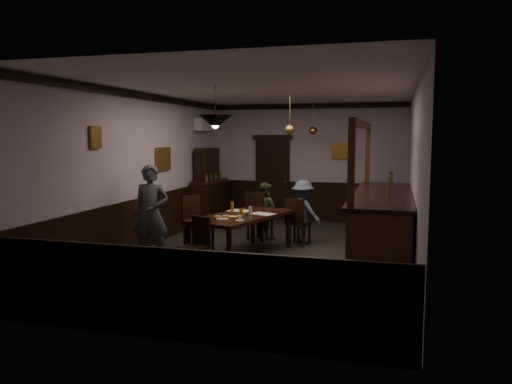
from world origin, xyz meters
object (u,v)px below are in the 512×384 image
(chair_far_right, at_px, (297,220))
(person_seated_left, at_px, (265,210))
(person_standing, at_px, (151,214))
(coffee_cup, at_px, (240,217))
(bar_counter, at_px, (382,223))
(pendant_iron, at_px, (215,122))
(soda_can, at_px, (241,212))
(chair_near, at_px, (197,242))
(pendant_brass_mid, at_px, (290,130))
(chair_far_left, at_px, (258,214))
(person_seated_right, at_px, (303,212))
(pendant_brass_far, at_px, (313,131))
(sideboard, at_px, (209,194))
(dining_table, at_px, (242,218))
(chair_side, at_px, (195,221))

(chair_far_right, relative_size, person_seated_left, 0.79)
(person_standing, bearing_deg, coffee_cup, 2.86)
(person_seated_left, xyz_separation_m, bar_counter, (2.45, -1.01, 0.02))
(person_seated_left, bearing_deg, pendant_iron, 118.77)
(person_seated_left, xyz_separation_m, soda_can, (0.01, -1.73, 0.21))
(chair_near, relative_size, pendant_brass_mid, 1.10)
(chair_far_left, distance_m, chair_near, 2.63)
(chair_far_left, bearing_deg, person_standing, 79.81)
(person_seated_right, relative_size, pendant_brass_mid, 1.58)
(person_seated_left, bearing_deg, soda_can, 124.48)
(pendant_iron, height_order, pendant_brass_far, same)
(pendant_brass_mid, bearing_deg, sideboard, 148.38)
(chair_far_right, distance_m, sideboard, 3.12)
(chair_far_left, relative_size, pendant_brass_mid, 1.26)
(coffee_cup, bearing_deg, person_seated_left, 109.64)
(dining_table, xyz_separation_m, chair_far_left, (-0.08, 1.34, -0.13))
(pendant_brass_mid, xyz_separation_m, pendant_brass_far, (0.20, 1.71, 0.00))
(person_seated_right, xyz_separation_m, pendant_brass_far, (-0.11, 1.81, 1.66))
(chair_near, bearing_deg, soda_can, 94.05)
(person_standing, height_order, sideboard, sideboard)
(chair_far_right, relative_size, pendant_brass_mid, 1.17)
(chair_side, relative_size, coffee_cup, 13.19)
(chair_near, height_order, chair_side, chair_side)
(pendant_brass_far, bearing_deg, soda_can, -102.73)
(dining_table, distance_m, coffee_cup, 0.60)
(person_seated_left, relative_size, bar_counter, 0.28)
(pendant_brass_far, bearing_deg, bar_counter, -56.64)
(person_seated_right, height_order, soda_can, person_seated_right)
(chair_far_left, distance_m, person_seated_right, 0.95)
(pendant_iron, bearing_deg, bar_counter, 27.22)
(chair_near, relative_size, coffee_cup, 11.11)
(coffee_cup, distance_m, sideboard, 3.95)
(chair_side, bearing_deg, sideboard, 38.28)
(dining_table, bearing_deg, chair_far_left, 93.56)
(chair_far_right, relative_size, chair_side, 0.90)
(person_standing, xyz_separation_m, bar_counter, (3.80, 1.51, -0.23))
(person_seated_left, distance_m, sideboard, 2.18)
(pendant_iron, bearing_deg, person_seated_right, 62.96)
(dining_table, height_order, chair_far_right, chair_far_right)
(chair_side, relative_size, sideboard, 0.56)
(person_standing, distance_m, person_seated_left, 2.87)
(chair_far_left, relative_size, soda_can, 8.52)
(chair_side, distance_m, person_seated_left, 1.81)
(soda_can, relative_size, pendant_brass_mid, 0.15)
(dining_table, relative_size, bar_counter, 0.55)
(chair_near, bearing_deg, sideboard, 130.41)
(person_seated_right, height_order, bar_counter, bar_counter)
(dining_table, relative_size, chair_near, 2.69)
(person_seated_right, bearing_deg, dining_table, 85.04)
(person_seated_right, height_order, pendant_brass_far, pendant_brass_far)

